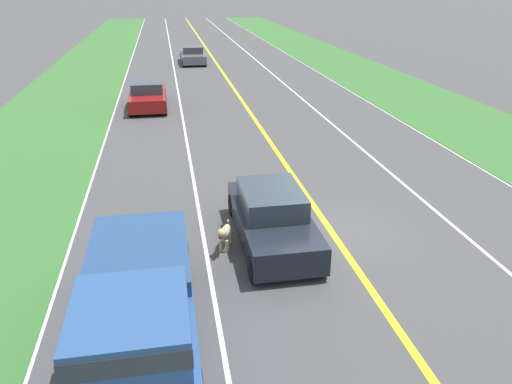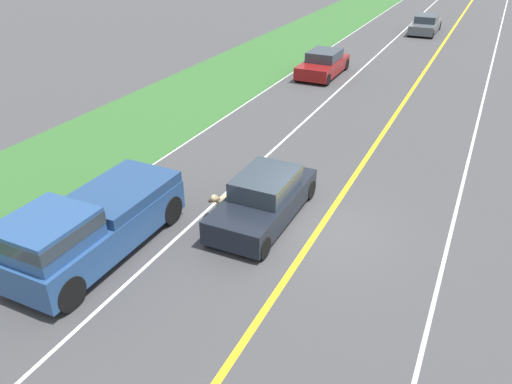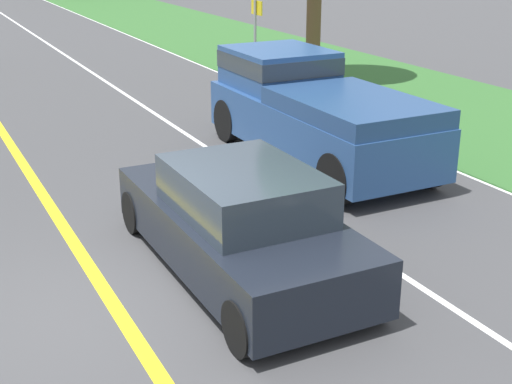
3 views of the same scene
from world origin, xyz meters
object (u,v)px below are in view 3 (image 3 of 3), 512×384
at_px(dog, 316,213).
at_px(street_sign, 256,28).
at_px(ego_car, 240,223).
at_px(pickup_truck, 311,108).

height_order(dog, street_sign, street_sign).
distance_m(ego_car, street_sign, 12.72).
distance_m(dog, pickup_truck, 4.03).
bearing_deg(street_sign, pickup_truck, -109.28).
bearing_deg(ego_car, dog, 11.33).
xyz_separation_m(dog, pickup_truck, (2.00, 3.46, 0.51)).
bearing_deg(dog, ego_car, -150.35).
height_order(ego_car, pickup_truck, pickup_truck).
xyz_separation_m(dog, street_sign, (4.63, 10.98, 0.97)).
height_order(ego_car, dog, ego_car).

